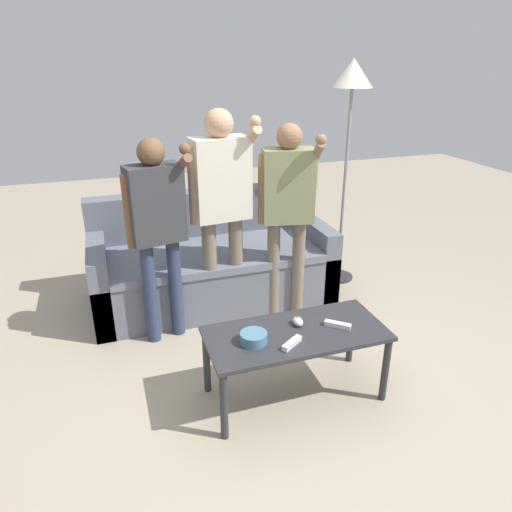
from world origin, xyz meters
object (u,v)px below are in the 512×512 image
object	(u,v)px
game_remote_nunchuk	(298,321)
floor_lamp	(352,93)
coffee_table	(296,340)
game_remote_wand_far	(292,343)
couch	(211,264)
player_left	(157,219)
snack_bowl	(254,338)
player_center	(221,195)
player_right	(288,201)
game_remote_wand_near	(338,325)

from	to	relation	value
game_remote_nunchuk	floor_lamp	world-z (taller)	floor_lamp
coffee_table	floor_lamp	world-z (taller)	floor_lamp
floor_lamp	game_remote_wand_far	xyz separation A→B (m)	(-1.11, -1.53, -1.18)
couch	game_remote_wand_far	distance (m)	1.58
player_left	game_remote_wand_far	size ratio (longest dim) A/B	10.00
couch	snack_bowl	bearing A→B (deg)	-93.74
floor_lamp	couch	bearing A→B (deg)	178.11
player_center	player_right	bearing A→B (deg)	-6.35
game_remote_nunchuk	floor_lamp	distance (m)	2.04
couch	floor_lamp	size ratio (longest dim) A/B	1.02
floor_lamp	game_remote_nunchuk	bearing A→B (deg)	-126.67
coffee_table	player_left	xyz separation A→B (m)	(-0.65, 0.91, 0.53)
coffee_table	snack_bowl	bearing A→B (deg)	-174.87
game_remote_wand_near	game_remote_nunchuk	bearing A→B (deg)	155.66
couch	player_center	bearing A→B (deg)	-89.99
player_center	game_remote_wand_near	world-z (taller)	player_center
coffee_table	player_left	bearing A→B (deg)	125.45
game_remote_wand_far	player_center	bearing A→B (deg)	94.80
couch	game_remote_nunchuk	xyz separation A→B (m)	(0.21, -1.38, 0.18)
coffee_table	player_center	distance (m)	1.20
couch	game_remote_wand_far	size ratio (longest dim) A/B	13.38
player_left	game_remote_wand_near	bearing A→B (deg)	-46.18
snack_bowl	player_center	world-z (taller)	player_center
snack_bowl	game_remote_wand_far	size ratio (longest dim) A/B	1.05
couch	game_remote_wand_near	world-z (taller)	couch
couch	snack_bowl	distance (m)	1.49
game_remote_nunchuk	player_left	distance (m)	1.17
game_remote_wand_near	coffee_table	bearing A→B (deg)	173.36
couch	player_right	xyz separation A→B (m)	(0.49, -0.49, 0.65)
couch	game_remote_nunchuk	size ratio (longest dim) A/B	22.23
player_right	snack_bowl	bearing A→B (deg)	-120.92
game_remote_nunchuk	player_right	world-z (taller)	player_right
snack_bowl	floor_lamp	world-z (taller)	floor_lamp
game_remote_nunchuk	player_left	world-z (taller)	player_left
player_right	game_remote_nunchuk	bearing A→B (deg)	-107.48
snack_bowl	player_right	distance (m)	1.23
snack_bowl	game_remote_wand_far	distance (m)	0.22
game_remote_nunchuk	player_center	size ratio (longest dim) A/B	0.05
floor_lamp	player_center	bearing A→B (deg)	-161.89
floor_lamp	game_remote_wand_near	bearing A→B (deg)	-118.56
floor_lamp	game_remote_wand_far	size ratio (longest dim) A/B	13.11
coffee_table	game_remote_wand_near	xyz separation A→B (m)	(0.25, -0.03, 0.07)
game_remote_nunchuk	floor_lamp	size ratio (longest dim) A/B	0.05
snack_bowl	game_remote_wand_near	size ratio (longest dim) A/B	1.08
couch	coffee_table	world-z (taller)	couch
player_right	game_remote_wand_far	size ratio (longest dim) A/B	10.30
game_remote_nunchuk	player_left	xyz separation A→B (m)	(-0.69, 0.84, 0.44)
player_left	player_center	xyz separation A→B (m)	(0.48, 0.10, 0.10)
player_left	snack_bowl	bearing A→B (deg)	-67.92
game_remote_nunchuk	player_right	size ratio (longest dim) A/B	0.06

